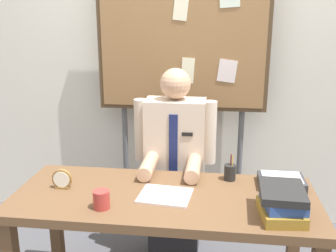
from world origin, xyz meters
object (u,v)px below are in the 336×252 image
person (175,175)px  desk_clock (62,180)px  desk (164,210)px  book_stack (282,202)px  open_notebook (165,195)px  paper_tray (281,181)px  pen_holder (230,172)px  coffee_mug (101,199)px  bulletin_board (182,40)px

person → desk_clock: bearing=-138.5°
desk → book_stack: 0.65m
book_stack → desk_clock: 1.21m
open_notebook → desk: bearing=111.0°
desk_clock → paper_tray: bearing=8.8°
desk_clock → pen_holder: (0.96, 0.24, -0.00)m
desk → desk_clock: desk_clock is taller
book_stack → coffee_mug: 0.90m
open_notebook → paper_tray: bearing=19.0°
paper_tray → person: bearing=153.5°
desk → pen_holder: 0.47m
desk → bulletin_board: 1.33m
bulletin_board → desk_clock: size_ratio=18.38×
desk → desk_clock: size_ratio=14.57×
coffee_mug → person: bearing=67.6°
bulletin_board → book_stack: bearing=-62.7°
bulletin_board → open_notebook: (0.01, -1.03, -0.77)m
desk_clock → paper_tray: desk_clock is taller
book_stack → paper_tray: (0.05, 0.37, -0.05)m
desk → pen_holder: pen_holder is taller
coffee_mug → paper_tray: bearing=22.4°
desk → book_stack: book_stack is taller
person → open_notebook: size_ratio=4.95×
open_notebook → bulletin_board: bearing=90.4°
desk_clock → paper_tray: (1.25, 0.19, -0.02)m
coffee_mug → pen_holder: 0.80m
desk → person: (0.00, 0.53, -0.01)m
coffee_mug → pen_holder: bearing=33.8°
desk → open_notebook: bearing=-69.0°
bulletin_board → pen_holder: (0.36, -0.75, -0.73)m
open_notebook → coffee_mug: 0.35m
book_stack → open_notebook: book_stack is taller
person → paper_tray: person is taller
bulletin_board → open_notebook: 1.28m
open_notebook → coffee_mug: (-0.31, -0.17, 0.04)m
pen_holder → desk_clock: bearing=-165.8°
person → bulletin_board: bulletin_board is taller
person → desk: bearing=-90.0°
bulletin_board → open_notebook: size_ratio=7.62×
person → coffee_mug: (-0.30, -0.72, 0.16)m
bulletin_board → pen_holder: size_ratio=13.23×
book_stack → pen_holder: 0.48m
desk → bulletin_board: bearing=90.0°
open_notebook → book_stack: bearing=-13.4°
bulletin_board → person: bearing=-90.1°
bulletin_board → paper_tray: 1.28m
book_stack → paper_tray: size_ratio=1.15×
coffee_mug → pen_holder: (0.66, 0.44, 0.00)m
book_stack → pen_holder: bearing=120.1°
coffee_mug → open_notebook: bearing=29.2°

